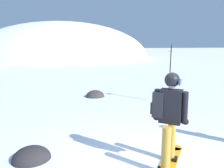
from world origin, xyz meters
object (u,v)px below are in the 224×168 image
snowboarder_main (168,118)px  rock_dark (95,97)px  rock_mid (32,159)px  piste_marker_near (170,70)px

snowboarder_main → rock_dark: size_ratio=2.15×
snowboarder_main → rock_mid: size_ratio=2.35×
snowboarder_main → rock_dark: (-0.08, 5.54, -0.92)m
piste_marker_near → rock_dark: 3.28m
rock_dark → rock_mid: bearing=-116.3°
piste_marker_near → rock_mid: (-4.70, -2.76, -1.25)m
rock_mid → rock_dark: bearing=63.7°
rock_mid → snowboarder_main: bearing=-22.5°
piste_marker_near → rock_dark: size_ratio=2.76×
snowboarder_main → piste_marker_near: bearing=57.6°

